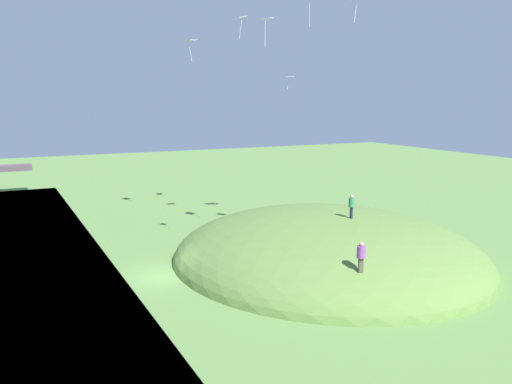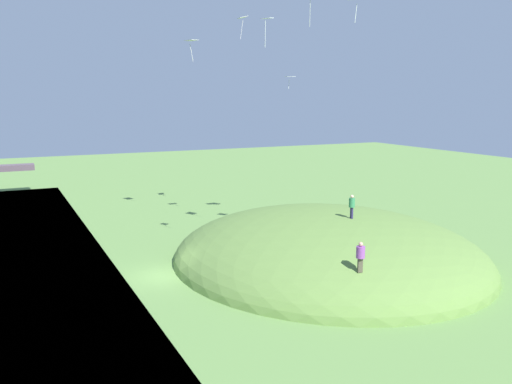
% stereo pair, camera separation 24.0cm
% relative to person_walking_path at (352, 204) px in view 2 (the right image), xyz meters
% --- Properties ---
extents(ground_plane, '(160.00, 160.00, 0.00)m').
position_rel_person_walking_path_xyz_m(ground_plane, '(-12.08, 3.59, -4.38)').
color(ground_plane, '#628B45').
extents(grass_hill, '(21.65, 23.49, 6.84)m').
position_rel_person_walking_path_xyz_m(grass_hill, '(-0.53, 1.99, -4.38)').
color(grass_hill, olive).
rests_on(grass_hill, ground_plane).
extents(person_walking_path, '(0.43, 0.43, 1.61)m').
position_rel_person_walking_path_xyz_m(person_walking_path, '(0.00, 0.00, 0.00)').
color(person_walking_path, '#29244D').
rests_on(person_walking_path, grass_hill).
extents(person_with_child, '(0.56, 0.56, 1.68)m').
position_rel_person_walking_path_xyz_m(person_with_child, '(-4.05, -6.45, -1.23)').
color(person_with_child, '#50493A').
rests_on(person_with_child, grass_hill).
extents(kite_0, '(0.87, 1.15, 2.01)m').
position_rel_person_walking_path_xyz_m(kite_0, '(-0.67, 16.13, 13.96)').
color(kite_0, white).
extents(kite_1, '(1.10, 1.32, 1.85)m').
position_rel_person_walking_path_xyz_m(kite_1, '(-5.28, 16.75, 11.86)').
color(kite_1, white).
extents(kite_2, '(1.06, 1.09, 1.59)m').
position_rel_person_walking_path_xyz_m(kite_2, '(1.55, 2.62, 13.57)').
color(kite_2, white).
extents(kite_3, '(0.79, 0.87, 1.86)m').
position_rel_person_walking_path_xyz_m(kite_3, '(-5.16, 2.55, 11.82)').
color(kite_3, white).
extents(kite_4, '(1.04, 1.01, 1.09)m').
position_rel_person_walking_path_xyz_m(kite_4, '(2.13, 12.36, 8.78)').
color(kite_4, silver).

